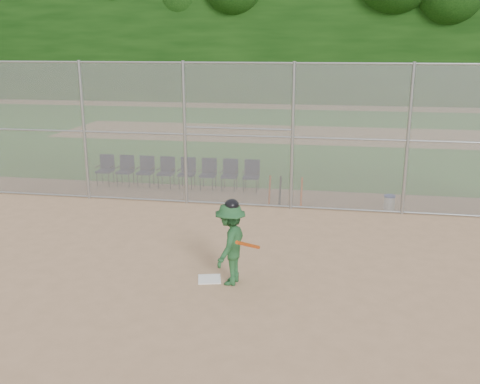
% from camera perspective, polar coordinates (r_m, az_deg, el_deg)
% --- Properties ---
extents(ground, '(100.00, 100.00, 0.00)m').
position_cam_1_polar(ground, '(10.48, -2.39, -9.40)').
color(ground, tan).
rests_on(ground, ground).
extents(grass_strip, '(100.00, 100.00, 0.00)m').
position_cam_1_polar(grass_strip, '(27.72, 5.56, 6.17)').
color(grass_strip, '#28671E').
rests_on(grass_strip, ground).
extents(dirt_patch_far, '(24.00, 24.00, 0.00)m').
position_cam_1_polar(dirt_patch_far, '(27.72, 5.56, 6.17)').
color(dirt_patch_far, tan).
rests_on(dirt_patch_far, ground).
extents(backstop_fence, '(16.09, 0.09, 4.00)m').
position_cam_1_polar(backstop_fence, '(14.63, 1.70, 6.22)').
color(backstop_fence, gray).
rests_on(backstop_fence, ground).
extents(treeline, '(81.00, 60.00, 11.00)m').
position_cam_1_polar(treeline, '(29.39, 6.17, 17.42)').
color(treeline, black).
rests_on(treeline, ground).
extents(home_plate, '(0.53, 0.53, 0.02)m').
position_cam_1_polar(home_plate, '(10.52, -3.28, -9.26)').
color(home_plate, white).
rests_on(home_plate, ground).
extents(batter_at_plate, '(0.95, 1.34, 1.67)m').
position_cam_1_polar(batter_at_plate, '(10.06, -1.02, -5.47)').
color(batter_at_plate, '#21532A').
rests_on(batter_at_plate, ground).
extents(water_cooler, '(0.31, 0.31, 0.40)m').
position_cam_1_polar(water_cooler, '(15.36, 15.64, -1.05)').
color(water_cooler, white).
rests_on(water_cooler, ground).
extents(spare_bats, '(0.96, 0.39, 0.83)m').
position_cam_1_polar(spare_bats, '(15.15, 4.86, 0.07)').
color(spare_bats, '#D84C14').
rests_on(spare_bats, ground).
extents(chair_0, '(0.54, 0.52, 0.96)m').
position_cam_1_polar(chair_0, '(17.92, -14.21, 2.27)').
color(chair_0, '#0E1534').
rests_on(chair_0, ground).
extents(chair_1, '(0.54, 0.52, 0.96)m').
position_cam_1_polar(chair_1, '(17.65, -12.17, 2.20)').
color(chair_1, '#0E1534').
rests_on(chair_1, ground).
extents(chair_2, '(0.54, 0.52, 0.96)m').
position_cam_1_polar(chair_2, '(17.41, -10.07, 2.13)').
color(chair_2, '#0E1534').
rests_on(chair_2, ground).
extents(chair_3, '(0.54, 0.52, 0.96)m').
position_cam_1_polar(chair_3, '(17.19, -7.92, 2.05)').
color(chair_3, '#0E1534').
rests_on(chair_3, ground).
extents(chair_4, '(0.54, 0.52, 0.96)m').
position_cam_1_polar(chair_4, '(16.99, -5.71, 1.97)').
color(chair_4, '#0E1534').
rests_on(chair_4, ground).
extents(chair_5, '(0.54, 0.52, 0.96)m').
position_cam_1_polar(chair_5, '(16.82, -3.45, 1.89)').
color(chair_5, '#0E1534').
rests_on(chair_5, ground).
extents(chair_6, '(0.54, 0.52, 0.96)m').
position_cam_1_polar(chair_6, '(16.68, -1.15, 1.79)').
color(chair_6, '#0E1534').
rests_on(chair_6, ground).
extents(chair_7, '(0.54, 0.52, 0.96)m').
position_cam_1_polar(chair_7, '(16.57, 1.18, 1.70)').
color(chair_7, '#0E1534').
rests_on(chair_7, ground).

